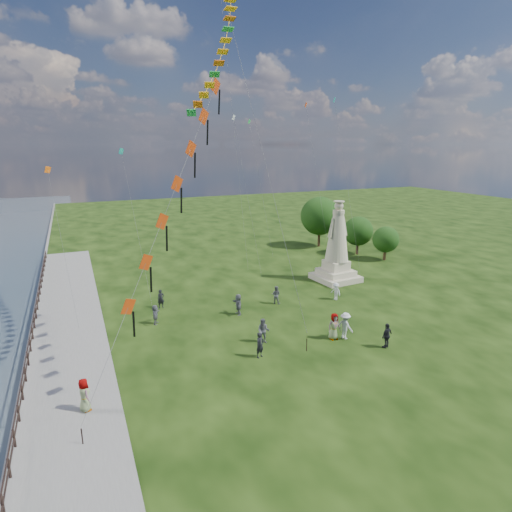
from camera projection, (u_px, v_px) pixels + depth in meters
name	position (u px, v px, depth m)	size (l,w,h in m)	color
waterfront	(49.00, 357.00, 27.71)	(200.00, 200.00, 1.51)	#32444C
statue	(337.00, 251.00, 42.55)	(4.27, 4.27, 8.03)	beige
lamppost	(340.00, 250.00, 42.13)	(0.41, 0.41, 4.43)	silver
tree_row	(337.00, 222.00, 54.91)	(7.53, 13.28, 6.70)	#382314
person_0	(260.00, 345.00, 27.40)	(0.62, 0.41, 1.70)	black
person_1	(263.00, 331.00, 29.43)	(0.85, 0.53, 1.75)	#595960
person_2	(345.00, 326.00, 30.03)	(1.25, 0.65, 1.94)	silver
person_3	(387.00, 335.00, 28.71)	(1.03, 0.53, 1.75)	black
person_4	(334.00, 326.00, 29.95)	(0.94, 0.58, 1.92)	#595960
person_5	(155.00, 314.00, 32.57)	(1.41, 0.61, 1.52)	#595960
person_6	(161.00, 299.00, 35.77)	(0.58, 0.38, 1.59)	black
person_7	(276.00, 295.00, 36.75)	(0.77, 0.47, 1.58)	#595960
person_8	(336.00, 291.00, 37.66)	(1.01, 0.52, 1.56)	silver
person_9	(326.00, 271.00, 43.31)	(0.99, 0.51, 1.70)	black
person_10	(84.00, 397.00, 21.72)	(0.87, 0.53, 1.77)	#595960
person_11	(238.00, 304.00, 34.37)	(1.59, 0.69, 1.72)	#595960
red_kite_train	(176.00, 190.00, 24.11)	(10.19, 9.35, 17.39)	black
small_kites	(238.00, 136.00, 43.98)	(30.35, 18.56, 30.14)	teal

